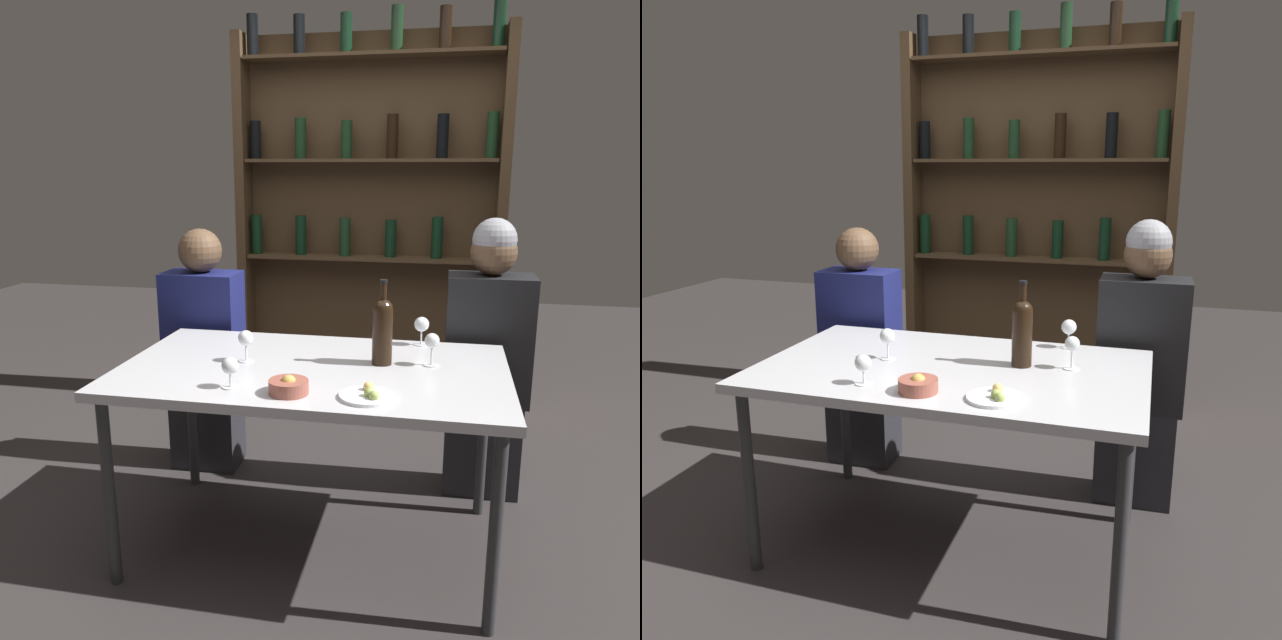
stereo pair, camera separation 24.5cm
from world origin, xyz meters
The scene contains 12 objects.
ground_plane centered at (0.00, 0.00, 0.00)m, with size 10.00×10.00×0.00m, color #332D2D.
dining_table centered at (0.00, 0.00, 0.70)m, with size 1.46×0.87×0.76m.
wine_rack_wall centered at (0.00, 1.66, 1.23)m, with size 1.63×0.21×2.38m.
wine_bottle centered at (0.25, 0.08, 0.90)m, with size 0.08×0.08×0.33m.
wine_glass_0 centered at (-0.27, 0.01, 0.85)m, with size 0.06×0.06×0.12m.
wine_glass_1 centered at (0.39, 0.38, 0.85)m, with size 0.06×0.06×0.12m.
wine_glass_2 centered at (-0.23, -0.28, 0.84)m, with size 0.06×0.06×0.11m.
wine_glass_3 centered at (0.44, 0.10, 0.85)m, with size 0.06×0.06×0.13m.
food_plate_0 centered at (0.24, -0.29, 0.77)m, with size 0.18×0.18×0.04m.
snack_bowl centered at (-0.02, -0.30, 0.79)m, with size 0.14×0.14×0.06m.
seated_person_left centered at (-0.68, 0.60, 0.58)m, with size 0.37×0.22×1.21m.
seated_person_right centered at (0.68, 0.60, 0.63)m, with size 0.38×0.22×1.29m.
Camera 2 is at (0.71, -2.15, 1.50)m, focal length 35.00 mm.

